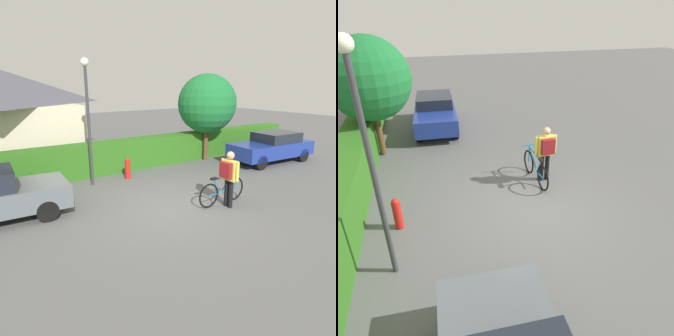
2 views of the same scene
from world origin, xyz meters
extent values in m
plane|color=#5A5A5A|center=(0.00, 0.00, 0.00)|extent=(60.00, 60.00, 0.00)
cylinder|color=black|center=(-3.27, 1.19, 0.29)|extent=(0.59, 0.21, 0.58)
cube|color=navy|center=(6.90, 1.99, 0.63)|extent=(4.15, 1.87, 0.63)
cube|color=#1E232D|center=(7.20, 1.97, 1.17)|extent=(1.99, 1.55, 0.44)
cylinder|color=black|center=(8.32, 2.64, 0.31)|extent=(0.64, 0.21, 0.63)
cylinder|color=black|center=(8.24, 1.18, 0.31)|extent=(0.64, 0.21, 0.63)
cylinder|color=black|center=(5.56, 2.80, 0.31)|extent=(0.64, 0.21, 0.63)
cylinder|color=black|center=(5.47, 1.34, 0.31)|extent=(0.64, 0.21, 0.63)
torus|color=black|center=(1.99, -0.49, 0.37)|extent=(0.75, 0.07, 0.75)
torus|color=black|center=(0.89, -0.52, 0.37)|extent=(0.75, 0.07, 0.75)
cylinder|color=#1972B2|center=(1.65, -0.50, 0.64)|extent=(0.71, 0.05, 0.59)
cylinder|color=#1972B2|center=(1.19, -0.51, 0.60)|extent=(0.27, 0.04, 0.50)
cylinder|color=#1972B2|center=(1.50, -0.50, 0.85)|extent=(0.87, 0.06, 0.09)
cylinder|color=#1972B2|center=(1.10, -0.51, 0.36)|extent=(0.42, 0.05, 0.05)
cylinder|color=#1972B2|center=(1.99, -0.49, 0.64)|extent=(0.04, 0.04, 0.54)
cube|color=black|center=(1.07, -0.51, 0.87)|extent=(0.22, 0.11, 0.06)
cylinder|color=#1972B2|center=(1.99, -0.49, 0.95)|extent=(0.04, 0.50, 0.03)
cylinder|color=black|center=(1.43, -0.70, 0.42)|extent=(0.13, 0.13, 0.84)
cylinder|color=black|center=(1.43, -0.87, 0.42)|extent=(0.13, 0.13, 0.84)
cube|color=#D8CC4C|center=(1.43, -0.78, 1.13)|extent=(0.21, 0.49, 0.59)
sphere|color=tan|center=(1.43, -0.78, 1.57)|extent=(0.23, 0.23, 0.23)
cylinder|color=#D8CC4C|center=(1.42, -0.49, 1.15)|extent=(0.09, 0.09, 0.56)
cylinder|color=#D8CC4C|center=(1.44, -1.08, 1.15)|extent=(0.09, 0.09, 0.56)
cube|color=maroon|center=(1.27, -0.79, 1.16)|extent=(0.17, 0.39, 0.45)
cylinder|color=#38383D|center=(-1.17, 3.46, 2.06)|extent=(0.10, 0.10, 4.12)
sphere|color=#F2EDCC|center=(-1.17, 3.46, 4.24)|extent=(0.28, 0.28, 0.28)
cylinder|color=brown|center=(4.72, 4.06, 0.92)|extent=(0.22, 0.22, 1.84)
sphere|color=#1C6D32|center=(4.72, 4.06, 2.65)|extent=(2.69, 2.69, 2.69)
cylinder|color=red|center=(0.23, 3.41, 0.35)|extent=(0.20, 0.20, 0.70)
sphere|color=red|center=(0.23, 3.41, 0.72)|extent=(0.18, 0.18, 0.18)
camera|label=1|loc=(-4.87, -6.85, 3.58)|focal=32.86mm
camera|label=2|loc=(-6.01, 2.56, 4.65)|focal=32.43mm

